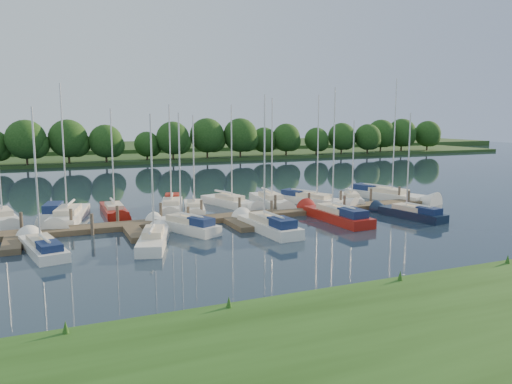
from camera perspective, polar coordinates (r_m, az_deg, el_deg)
name	(u,v)px	position (r m, az deg, el deg)	size (l,w,h in m)	color
ground	(265,242)	(34.63, 1.05, -5.69)	(260.00, 260.00, 0.00)	#192533
near_bank	(429,327)	(21.72, 19.21, -14.36)	(90.00, 10.00, 0.50)	#204313
dock	(229,219)	(41.19, -3.13, -3.11)	(40.00, 6.00, 0.40)	#4C3D2A
mooring_pilings	(224,212)	(42.15, -3.66, -2.29)	(38.24, 2.84, 2.00)	#473D33
far_shore	(116,157)	(106.81, -15.72, 3.85)	(180.00, 30.00, 0.60)	#26431A
distant_hill	(102,148)	(131.56, -17.17, 4.80)	(220.00, 40.00, 1.40)	#2D4A20
treeline	(134,141)	(94.35, -13.80, 5.65)	(145.12, 9.82, 8.30)	#38281C
sailboat_n_0	(2,219)	(45.61, -27.02, -2.80)	(3.11, 7.57, 9.71)	white
motorboat	(53,215)	(45.61, -22.20, -2.42)	(2.55, 5.70, 1.58)	white
sailboat_n_2	(68,218)	(43.99, -20.68, -2.80)	(3.94, 9.20, 11.60)	white
sailboat_n_3	(114,211)	(45.79, -15.88, -2.15)	(1.82, 7.53, 9.57)	maroon
sailboat_n_4	(172,207)	(46.72, -9.62, -1.67)	(3.57, 7.89, 10.03)	white
sailboat_n_5	(194,209)	(45.59, -7.05, -1.93)	(3.06, 7.13, 9.01)	white
sailboat_n_6	(230,203)	(48.10, -2.96, -1.31)	(3.73, 7.84, 10.07)	white
sailboat_n_7	(271,203)	(48.48, 1.69, -1.22)	(2.61, 8.38, 10.76)	white
sailboat_n_8	(313,201)	(49.45, 6.56, -1.03)	(5.23, 8.41, 11.01)	white
sailboat_n_9	(351,200)	(51.19, 10.86, -0.86)	(3.69, 6.50, 8.54)	white
sailboat_n_10	(388,196)	(53.99, 14.87, -0.45)	(5.11, 10.14, 12.80)	white
sailboat_s_0	(42,247)	(34.74, -23.26, -5.84)	(3.05, 7.58, 9.49)	white
sailboat_s_1	(154,241)	(34.29, -11.62, -5.53)	(3.35, 7.01, 9.17)	white
sailboat_s_2	(185,227)	(38.07, -8.16, -3.95)	(4.15, 6.92, 9.28)	white
sailboat_s_3	(267,227)	(37.68, 1.30, -3.98)	(2.46, 8.25, 10.64)	white
sailboat_s_4	(335,217)	(41.93, 9.07, -2.80)	(2.37, 8.85, 11.37)	maroon
sailboat_s_5	(410,214)	(44.53, 17.18, -2.43)	(2.79, 7.25, 9.27)	black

